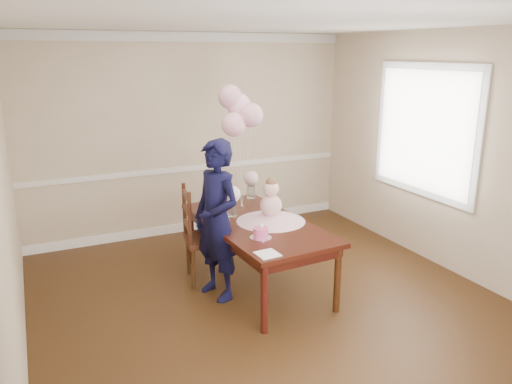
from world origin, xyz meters
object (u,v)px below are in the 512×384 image
(dining_chair_seat, at_px, (207,239))
(woman, at_px, (217,220))
(dining_table_top, at_px, (257,224))
(birthday_cake, at_px, (261,233))

(dining_chair_seat, relative_size, woman, 0.28)
(woman, bearing_deg, dining_table_top, 78.96)
(dining_table_top, relative_size, dining_chair_seat, 4.14)
(dining_table_top, height_order, dining_chair_seat, dining_table_top)
(dining_table_top, relative_size, birthday_cake, 13.33)
(dining_chair_seat, bearing_deg, birthday_cake, -62.53)
(woman, bearing_deg, dining_chair_seat, 157.53)
(dining_table_top, height_order, woman, woman)
(dining_table_top, relative_size, woman, 1.17)
(dining_table_top, distance_m, dining_chair_seat, 0.60)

